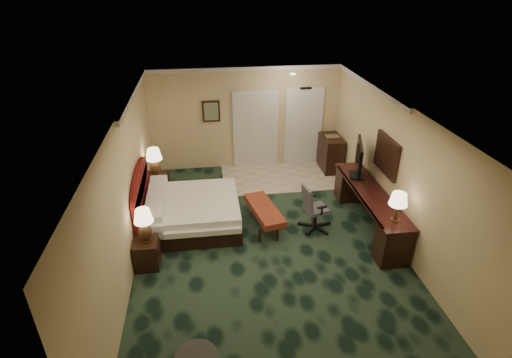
{
  "coord_description": "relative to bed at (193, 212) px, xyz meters",
  "views": [
    {
      "loc": [
        -1.08,
        -6.21,
        4.81
      ],
      "look_at": [
        -0.16,
        0.6,
        1.2
      ],
      "focal_mm": 28.0,
      "sensor_mm": 36.0,
      "label": 1
    }
  ],
  "objects": [
    {
      "name": "headboard",
      "position": [
        -1.0,
        0.02,
        0.4
      ],
      "size": [
        0.12,
        2.0,
        1.4
      ],
      "primitive_type": null,
      "color": "#45080A",
      "rests_on": "ground"
    },
    {
      "name": "crown_molding",
      "position": [
        1.44,
        -0.98,
        2.35
      ],
      "size": [
        5.0,
        7.5,
        0.1
      ],
      "primitive_type": null,
      "color": "silver",
      "rests_on": "wall_back"
    },
    {
      "name": "desk_lamp",
      "position": [
        3.64,
        -1.58,
        0.8
      ],
      "size": [
        0.39,
        0.39,
        0.57
      ],
      "primitive_type": null,
      "rotation": [
        0.0,
        0.0,
        0.24
      ],
      "color": "black",
      "rests_on": "desk"
    },
    {
      "name": "bed_bench",
      "position": [
        1.48,
        -0.23,
        -0.08
      ],
      "size": [
        0.73,
        1.39,
        0.45
      ],
      "primitive_type": "cube",
      "rotation": [
        0.0,
        0.0,
        0.21
      ],
      "color": "maroon",
      "rests_on": "ground"
    },
    {
      "name": "desk",
      "position": [
        3.62,
        -0.54,
        0.1
      ],
      "size": [
        0.61,
        2.83,
        0.82
      ],
      "primitive_type": "cube",
      "color": "black",
      "rests_on": "ground"
    },
    {
      "name": "wall_art",
      "position": [
        0.54,
        2.73,
        1.3
      ],
      "size": [
        0.45,
        0.06,
        0.55
      ],
      "primitive_type": "cube",
      "color": "#436453",
      "rests_on": "wall_back"
    },
    {
      "name": "nightstand_near",
      "position": [
        -0.82,
        -1.21,
        -0.04
      ],
      "size": [
        0.43,
        0.49,
        0.54
      ],
      "primitive_type": "cube",
      "color": "black",
      "rests_on": "ground"
    },
    {
      "name": "tv",
      "position": [
        3.57,
        0.18,
        0.91
      ],
      "size": [
        0.39,
        0.99,
        0.79
      ],
      "primitive_type": "cube",
      "rotation": [
        0.0,
        0.0,
        -0.31
      ],
      "color": "black",
      "rests_on": "desk"
    },
    {
      "name": "closet_doors",
      "position": [
        1.69,
        2.73,
        0.75
      ],
      "size": [
        1.2,
        0.06,
        2.1
      ],
      "primitive_type": "cube",
      "color": "#B6B19D",
      "rests_on": "ground"
    },
    {
      "name": "floor",
      "position": [
        1.44,
        -0.98,
        -0.3
      ],
      "size": [
        5.0,
        7.5,
        0.0
      ],
      "primitive_type": "cube",
      "color": "black",
      "rests_on": "ground"
    },
    {
      "name": "entry_door",
      "position": [
        2.99,
        2.74,
        0.75
      ],
      "size": [
        1.02,
        0.06,
        2.18
      ],
      "primitive_type": "cube",
      "color": "silver",
      "rests_on": "ground"
    },
    {
      "name": "wall_back",
      "position": [
        1.44,
        2.77,
        1.05
      ],
      "size": [
        5.0,
        0.0,
        2.7
      ],
      "primitive_type": "cube",
      "color": "#C8AA8A",
      "rests_on": "ground"
    },
    {
      "name": "wall_left",
      "position": [
        -1.06,
        -0.98,
        1.05
      ],
      "size": [
        0.0,
        7.5,
        2.7
      ],
      "primitive_type": "cube",
      "color": "#C8AA8A",
      "rests_on": "ground"
    },
    {
      "name": "lamp_near",
      "position": [
        -0.79,
        -1.18,
        0.55
      ],
      "size": [
        0.4,
        0.4,
        0.64
      ],
      "primitive_type": null,
      "rotation": [
        0.0,
        0.0,
        -0.19
      ],
      "color": "black",
      "rests_on": "nightstand_near"
    },
    {
      "name": "minibar",
      "position": [
        3.65,
        2.22,
        0.16
      ],
      "size": [
        0.49,
        0.88,
        0.93
      ],
      "primitive_type": "cube",
      "color": "black",
      "rests_on": "ground"
    },
    {
      "name": "bed",
      "position": [
        0.0,
        0.0,
        0.0
      ],
      "size": [
        1.91,
        1.77,
        0.61
      ],
      "primitive_type": "cube",
      "color": "white",
      "rests_on": "ground"
    },
    {
      "name": "lamp_far",
      "position": [
        -0.82,
        1.25,
        0.63
      ],
      "size": [
        0.37,
        0.37,
        0.68
      ],
      "primitive_type": null,
      "rotation": [
        0.0,
        0.0,
        -0.02
      ],
      "color": "black",
      "rests_on": "nightstand_far"
    },
    {
      "name": "wall_mirror",
      "position": [
        3.9,
        -0.38,
        1.25
      ],
      "size": [
        0.05,
        0.95,
        0.75
      ],
      "primitive_type": "cube",
      "color": "white",
      "rests_on": "wall_right"
    },
    {
      "name": "nightstand_far",
      "position": [
        -0.8,
        1.28,
        -0.01
      ],
      "size": [
        0.47,
        0.54,
        0.59
      ],
      "primitive_type": "cube",
      "color": "black",
      "rests_on": "ground"
    },
    {
      "name": "ceiling",
      "position": [
        1.44,
        -0.98,
        2.4
      ],
      "size": [
        5.0,
        7.5,
        0.0
      ],
      "primitive_type": "cube",
      "color": "silver",
      "rests_on": "wall_back"
    },
    {
      "name": "tile_patch",
      "position": [
        2.34,
        1.92,
        -0.3
      ],
      "size": [
        3.2,
        1.7,
        0.01
      ],
      "primitive_type": "cube",
      "color": "#BCB3A1",
      "rests_on": "ground"
    },
    {
      "name": "desk_chair",
      "position": [
        2.52,
        -0.46,
        0.2
      ],
      "size": [
        0.68,
        0.66,
        1.01
      ],
      "primitive_type": null,
      "rotation": [
        0.0,
        0.0,
        0.2
      ],
      "color": "#43434E",
      "rests_on": "ground"
    },
    {
      "name": "wall_right",
      "position": [
        3.94,
        -0.98,
        1.05
      ],
      "size": [
        0.0,
        7.5,
        2.7
      ],
      "primitive_type": "cube",
      "color": "#C8AA8A",
      "rests_on": "ground"
    }
  ]
}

